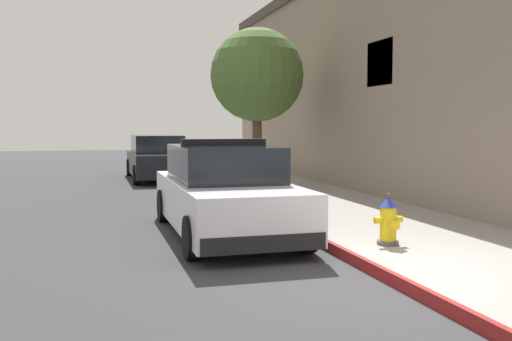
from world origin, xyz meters
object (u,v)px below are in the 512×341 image
at_px(police_cruiser, 225,193).
at_px(parked_car_silver_ahead, 157,159).
at_px(fire_hydrant, 388,221).
at_px(street_tree, 257,75).

xyz_separation_m(police_cruiser, parked_car_silver_ahead, (0.00, 10.81, -0.00)).
bearing_deg(fire_hydrant, street_tree, 86.81).
xyz_separation_m(parked_car_silver_ahead, street_tree, (2.45, -4.24, 2.62)).
bearing_deg(police_cruiser, fire_hydrant, -48.63).
distance_m(parked_car_silver_ahead, street_tree, 5.56).
bearing_deg(parked_car_silver_ahead, police_cruiser, -90.00).
bearing_deg(parked_car_silver_ahead, fire_hydrant, -81.43).
xyz_separation_m(fire_hydrant, street_tree, (0.49, 8.79, 2.85)).
height_order(parked_car_silver_ahead, fire_hydrant, parked_car_silver_ahead).
relative_size(fire_hydrant, street_tree, 0.17).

